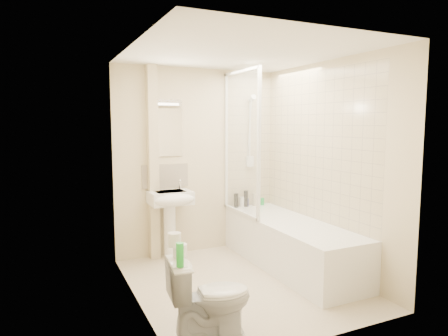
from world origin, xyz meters
name	(u,v)px	position (x,y,z in m)	size (l,w,h in m)	color
floor	(241,283)	(0.00, 0.00, 0.00)	(2.50, 2.50, 0.00)	beige
wall_back	(198,161)	(0.00, 1.25, 1.20)	(2.20, 0.02, 2.40)	beige
wall_left	(136,178)	(-1.10, 0.00, 1.20)	(0.02, 2.50, 2.40)	beige
wall_right	(327,167)	(1.10, 0.00, 1.20)	(0.02, 2.50, 2.40)	beige
ceiling	(243,52)	(0.00, 0.00, 2.40)	(2.20, 2.50, 0.02)	white
tile_back	(249,143)	(0.75, 1.24, 1.42)	(0.70, 0.01, 1.75)	beige
tile_right	(316,146)	(1.09, 0.20, 1.42)	(0.01, 2.10, 1.75)	beige
pipe_boxing	(153,164)	(-0.62, 1.19, 1.20)	(0.12, 0.12, 2.40)	beige
splashback	(165,176)	(-0.45, 1.24, 1.03)	(0.60, 0.01, 0.30)	beige
mirror	(165,133)	(-0.45, 1.24, 1.58)	(0.46, 0.01, 0.60)	white
strip_light	(165,103)	(-0.45, 1.22, 1.95)	(0.42, 0.07, 0.07)	silver
bathtub	(290,243)	(0.75, 0.20, 0.29)	(0.70, 2.10, 0.55)	white
shower_screen	(241,143)	(0.40, 0.80, 1.45)	(0.04, 0.92, 1.80)	white
shower_fixture	(250,134)	(0.75, 1.19, 1.55)	(0.10, 0.16, 0.99)	white
pedestal_sink	(171,205)	(-0.45, 1.01, 0.69)	(0.51, 0.47, 0.98)	white
bottle_black_a	(236,200)	(0.52, 1.16, 0.65)	(0.06, 0.06, 0.19)	black
bottle_white_a	(242,202)	(0.60, 1.16, 0.62)	(0.06, 0.06, 0.14)	silver
bottle_black_b	(246,198)	(0.67, 1.16, 0.66)	(0.06, 0.06, 0.22)	black
bottle_blue	(247,202)	(0.69, 1.16, 0.61)	(0.05, 0.05, 0.11)	navy
bottle_cream	(255,199)	(0.81, 1.16, 0.64)	(0.06, 0.06, 0.18)	beige
bottle_green	(262,201)	(0.93, 1.16, 0.60)	(0.06, 0.06, 0.10)	green
toilet	(210,297)	(-0.72, -0.85, 0.33)	(0.69, 0.44, 0.66)	white
toilet_roll_lower	(180,250)	(-0.93, -0.75, 0.71)	(0.11, 0.11, 0.10)	white
toilet_roll_upper	(174,240)	(-0.98, -0.78, 0.81)	(0.10, 0.10, 0.10)	white
green_bottle	(180,255)	(-1.00, -0.96, 0.75)	(0.06, 0.06, 0.18)	green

